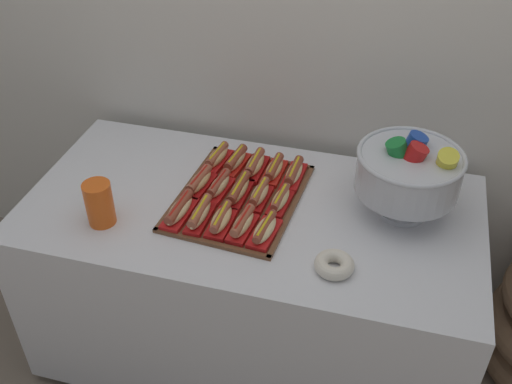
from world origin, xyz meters
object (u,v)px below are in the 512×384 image
hot_dog_2 (221,220)px  hot_dog_4 (265,230)px  hot_dog_7 (239,190)px  hot_dog_13 (274,169)px  buffet_table (252,278)px  hot_dog_1 (200,214)px  hot_dog_9 (280,200)px  hot_dog_6 (219,186)px  punch_bowl (409,171)px  donut (334,265)px  hot_dog_10 (217,157)px  hot_dog_8 (259,195)px  hot_dog_0 (179,210)px  serving_tray (239,198)px  hot_dog_3 (243,224)px  hot_dog_12 (255,165)px  hot_dog_11 (236,161)px  hot_dog_5 (199,182)px  cup_stack (99,203)px  hot_dog_14 (294,173)px

hot_dog_2 → hot_dog_4: hot_dog_2 is taller
hot_dog_7 → hot_dog_13: (0.09, 0.16, -0.00)m
buffet_table → hot_dog_1: size_ratio=9.08×
hot_dog_1 → hot_dog_2: size_ratio=1.07×
hot_dog_9 → hot_dog_6: bearing=175.8°
punch_bowl → donut: bearing=-117.8°
hot_dog_7 → donut: 0.46m
hot_dog_2 → hot_dog_10: hot_dog_10 is taller
hot_dog_8 → hot_dog_9: size_ratio=0.99×
hot_dog_0 → hot_dog_1: size_ratio=1.07×
serving_tray → hot_dog_8: hot_dog_8 is taller
hot_dog_0 → hot_dog_9: hot_dog_0 is taller
hot_dog_3 → hot_dog_8: bearing=85.8°
buffet_table → hot_dog_12: hot_dog_12 is taller
hot_dog_2 → hot_dog_8: bearing=61.4°
hot_dog_7 → hot_dog_9: hot_dog_7 is taller
hot_dog_11 → hot_dog_1: bearing=-94.2°
hot_dog_10 → donut: size_ratio=1.39×
hot_dog_5 → hot_dog_8: (0.22, -0.02, 0.00)m
hot_dog_12 → cup_stack: 0.58m
hot_dog_8 → punch_bowl: size_ratio=0.45×
hot_dog_0 → hot_dog_14: size_ratio=1.07×
hot_dog_5 → hot_dog_1: bearing=-69.8°
hot_dog_0 → hot_dog_11: bearing=73.0°
hot_dog_6 → hot_dog_10: (-0.06, 0.17, -0.00)m
hot_dog_2 → hot_dog_10: (-0.13, 0.34, 0.00)m
hot_dog_3 → hot_dog_9: 0.18m
buffet_table → hot_dog_0: 0.46m
hot_dog_1 → hot_dog_7: same height
hot_dog_1 → hot_dog_10: size_ratio=1.02×
hot_dog_1 → hot_dog_10: bearing=98.6°
hot_dog_10 → hot_dog_11: hot_dog_11 is taller
hot_dog_14 → cup_stack: size_ratio=1.13×
hot_dog_11 → hot_dog_4: bearing=-59.9°
punch_bowl → cup_stack: punch_bowl is taller
cup_stack → hot_dog_6: bearing=36.4°
hot_dog_5 → donut: size_ratio=1.40×
hot_dog_1 → buffet_table: bearing=42.6°
serving_tray → hot_dog_12: (0.01, 0.16, 0.03)m
hot_dog_11 → hot_dog_12: 0.08m
serving_tray → hot_dog_13: size_ratio=3.32×
hot_dog_5 → hot_dog_2: bearing=-51.9°
buffet_table → hot_dog_5: size_ratio=9.18×
hot_dog_1 → hot_dog_10: 0.34m
hot_dog_1 → hot_dog_8: same height
hot_dog_12 → hot_dog_6: bearing=-118.6°
hot_dog_5 → serving_tray: bearing=-4.2°
hot_dog_5 → hot_dog_10: hot_dog_5 is taller
hot_dog_12 → hot_dog_13: 0.08m
hot_dog_10 → hot_dog_12: bearing=-4.2°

